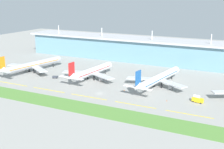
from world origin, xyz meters
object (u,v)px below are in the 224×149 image
(safety_cone_left_wingtip, at_px, (167,101))
(airliner_far_middle, at_px, (159,78))
(safety_cone_nose_front, at_px, (124,90))
(airliner_near_middle, at_px, (92,72))
(fuel_truck, at_px, (197,99))
(airliner_nearest, at_px, (33,65))
(pushback_tug, at_px, (55,77))

(safety_cone_left_wingtip, bearing_deg, airliner_far_middle, 118.24)
(airliner_far_middle, xyz_separation_m, safety_cone_nose_front, (-18.86, -20.53, -6.11))
(airliner_near_middle, xyz_separation_m, airliner_far_middle, (55.17, 4.93, 0.01))
(airliner_far_middle, height_order, fuel_truck, airliner_far_middle)
(airliner_nearest, xyz_separation_m, pushback_tug, (29.92, -7.29, -5.36))
(airliner_far_middle, bearing_deg, fuel_truck, -32.86)
(pushback_tug, xyz_separation_m, fuel_truck, (116.99, -5.44, 1.16))
(airliner_near_middle, height_order, pushback_tug, airliner_near_middle)
(fuel_truck, relative_size, safety_cone_left_wingtip, 10.82)
(airliner_far_middle, bearing_deg, safety_cone_left_wingtip, -61.76)
(airliner_near_middle, relative_size, safety_cone_nose_front, 87.01)
(pushback_tug, height_order, safety_cone_left_wingtip, pushback_tug)
(airliner_near_middle, distance_m, airliner_far_middle, 55.39)
(airliner_nearest, distance_m, fuel_truck, 147.52)
(pushback_tug, relative_size, safety_cone_nose_front, 7.14)
(airliner_far_middle, relative_size, pushback_tug, 14.34)
(pushback_tug, distance_m, fuel_truck, 117.13)
(airliner_near_middle, relative_size, airliner_far_middle, 0.85)
(airliner_nearest, distance_m, airliner_near_middle, 58.57)
(airliner_nearest, distance_m, safety_cone_left_wingtip, 130.12)
(airliner_near_middle, height_order, fuel_truck, airliner_near_middle)
(airliner_nearest, distance_m, pushback_tug, 31.25)
(airliner_nearest, bearing_deg, airliner_far_middle, 4.42)
(pushback_tug, relative_size, fuel_truck, 0.66)
(airliner_near_middle, distance_m, safety_cone_left_wingtip, 74.03)
(airliner_far_middle, bearing_deg, airliner_nearest, -175.58)
(pushback_tug, height_order, fuel_truck, fuel_truck)
(airliner_nearest, bearing_deg, fuel_truck, -4.95)
(airliner_far_middle, distance_m, fuel_truck, 39.87)
(safety_cone_left_wingtip, bearing_deg, airliner_near_middle, 161.90)
(safety_cone_nose_front, bearing_deg, pushback_tug, 176.07)
(safety_cone_nose_front, bearing_deg, airliner_far_middle, 47.42)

